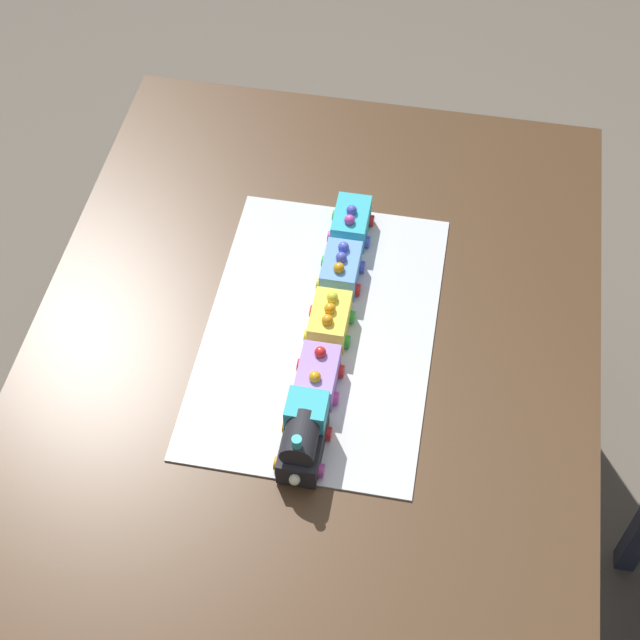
{
  "coord_description": "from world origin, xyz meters",
  "views": [
    {
      "loc": [
        -0.91,
        -0.19,
        2.1
      ],
      "look_at": [
        0.07,
        -0.01,
        0.77
      ],
      "focal_mm": 53.55,
      "sensor_mm": 36.0,
      "label": 1
    }
  ],
  "objects": [
    {
      "name": "cake_board",
      "position": [
        0.07,
        -0.01,
        0.74
      ],
      "size": [
        0.6,
        0.4,
        0.0
      ],
      "primitive_type": "cube",
      "color": "silver",
      "rests_on": "dining_table"
    },
    {
      "name": "cake_car_flatbed_lavender",
      "position": [
        -0.04,
        -0.03,
        0.77
      ],
      "size": [
        0.1,
        0.08,
        0.07
      ],
      "color": "#AD84E0",
      "rests_on": "cake_board"
    },
    {
      "name": "cake_locomotive",
      "position": [
        -0.17,
        -0.03,
        0.79
      ],
      "size": [
        0.14,
        0.08,
        0.12
      ],
      "color": "#232328",
      "rests_on": "cake_board"
    },
    {
      "name": "ground_plane",
      "position": [
        0.0,
        0.0,
        0.0
      ],
      "size": [
        8.0,
        8.0,
        0.0
      ],
      "primitive_type": "plane",
      "color": "#6B6054"
    },
    {
      "name": "dining_table",
      "position": [
        0.0,
        0.0,
        0.63
      ],
      "size": [
        1.4,
        1.0,
        0.74
      ],
      "color": "#4C331E",
      "rests_on": "ground"
    },
    {
      "name": "cake_car_hopper_lemon",
      "position": [
        0.08,
        -0.03,
        0.77
      ],
      "size": [
        0.1,
        0.08,
        0.07
      ],
      "color": "#F4E04C",
      "rests_on": "cake_board"
    },
    {
      "name": "cake_car_caboose_sky_blue",
      "position": [
        0.19,
        -0.03,
        0.77
      ],
      "size": [
        0.1,
        0.08,
        0.07
      ],
      "color": "#669EEA",
      "rests_on": "cake_board"
    },
    {
      "name": "cake_car_gondola_turquoise",
      "position": [
        0.31,
        -0.03,
        0.77
      ],
      "size": [
        0.1,
        0.08,
        0.07
      ],
      "color": "#38B7C6",
      "rests_on": "cake_board"
    }
  ]
}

